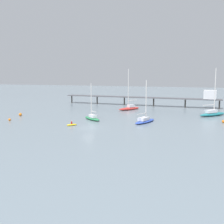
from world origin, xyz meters
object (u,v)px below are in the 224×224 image
at_px(sailboat_green, 92,117).
at_px(mooring_buoy_outer, 223,121).
at_px(pier, 168,96).
at_px(sailboat_blue, 145,120).
at_px(dinghy_yellow, 72,125).
at_px(mooring_buoy_far, 20,114).
at_px(sailboat_teal, 212,113).
at_px(sailboat_red, 129,108).
at_px(mooring_buoy_mid, 10,120).

bearing_deg(sailboat_green, mooring_buoy_outer, 11.52).
xyz_separation_m(pier, mooring_buoy_outer, (17.93, -29.35, -3.45)).
height_order(sailboat_blue, dinghy_yellow, sailboat_blue).
relative_size(sailboat_blue, mooring_buoy_far, 12.00).
bearing_deg(sailboat_teal, sailboat_green, -148.97).
xyz_separation_m(sailboat_green, sailboat_teal, (29.67, 17.84, 0.17)).
xyz_separation_m(pier, sailboat_teal, (15.34, -18.08, -2.99)).
relative_size(sailboat_red, mooring_buoy_outer, 18.06).
height_order(sailboat_green, mooring_buoy_mid, sailboat_green).
xyz_separation_m(dinghy_yellow, mooring_buoy_far, (-20.79, 8.51, 0.22)).
bearing_deg(sailboat_red, sailboat_teal, -10.67).
relative_size(sailboat_teal, mooring_buoy_mid, 20.90).
distance_m(sailboat_green, sailboat_teal, 34.62).
relative_size(pier, mooring_buoy_far, 67.90).
relative_size(sailboat_blue, dinghy_yellow, 3.94).
bearing_deg(sailboat_blue, sailboat_green, -177.90).
bearing_deg(sailboat_green, mooring_buoy_far, -178.94).
bearing_deg(sailboat_blue, mooring_buoy_outer, 18.25).
distance_m(sailboat_blue, sailboat_teal, 23.46).
relative_size(sailboat_green, sailboat_teal, 0.70).
bearing_deg(pier, sailboat_red, -129.06).
bearing_deg(sailboat_red, mooring_buoy_mid, -126.40).
distance_m(pier, mooring_buoy_mid, 55.86).
xyz_separation_m(pier, sailboat_green, (-14.33, -35.93, -3.17)).
height_order(pier, sailboat_green, sailboat_green).
bearing_deg(dinghy_yellow, mooring_buoy_mid, 178.56).
xyz_separation_m(sailboat_blue, mooring_buoy_mid, (-33.25, -8.98, -0.31)).
bearing_deg(dinghy_yellow, sailboat_green, 81.12).
height_order(sailboat_teal, mooring_buoy_far, sailboat_teal).
bearing_deg(sailboat_teal, mooring_buoy_far, -160.60).
relative_size(pier, sailboat_blue, 5.66).
bearing_deg(pier, mooring_buoy_mid, -127.21).
bearing_deg(sailboat_green, sailboat_red, 80.93).
relative_size(sailboat_green, sailboat_red, 0.71).
xyz_separation_m(sailboat_green, mooring_buoy_mid, (-19.39, -8.47, -0.33)).
distance_m(sailboat_red, mooring_buoy_outer, 32.88).
height_order(sailboat_red, mooring_buoy_outer, sailboat_red).
height_order(pier, dinghy_yellow, pier).
relative_size(pier, sailboat_teal, 4.33).
bearing_deg(mooring_buoy_mid, sailboat_red, 53.60).
relative_size(mooring_buoy_mid, mooring_buoy_outer, 0.87).
bearing_deg(sailboat_red, pier, 50.94).
relative_size(sailboat_blue, sailboat_green, 1.09).
bearing_deg(sailboat_teal, mooring_buoy_outer, -77.06).
bearing_deg(sailboat_teal, sailboat_red, 169.33).
relative_size(mooring_buoy_far, mooring_buoy_mid, 1.33).
bearing_deg(mooring_buoy_mid, sailboat_teal, 28.21).
bearing_deg(dinghy_yellow, mooring_buoy_outer, 24.73).
relative_size(dinghy_yellow, mooring_buoy_mid, 4.06).
distance_m(sailboat_red, mooring_buoy_far, 34.68).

